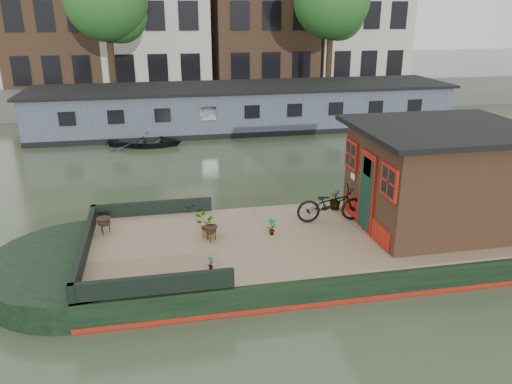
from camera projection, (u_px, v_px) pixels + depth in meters
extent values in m
plane|color=#2C3521|center=(345.00, 255.00, 11.99)|extent=(120.00, 120.00, 0.00)
cube|color=black|center=(346.00, 244.00, 11.89)|extent=(12.00, 4.00, 0.60)
cylinder|color=black|center=(84.00, 268.00, 10.79)|extent=(4.00, 4.00, 0.60)
cube|color=maroon|center=(346.00, 253.00, 11.97)|extent=(12.02, 4.02, 0.10)
cube|color=#826750|center=(347.00, 232.00, 11.78)|extent=(11.80, 3.80, 0.05)
cube|color=black|center=(85.00, 246.00, 10.63)|extent=(0.12, 4.00, 0.35)
cube|color=black|center=(152.00, 208.00, 12.65)|extent=(3.00, 0.12, 0.35)
cube|color=black|center=(153.00, 285.00, 9.12)|extent=(3.00, 0.12, 0.35)
cube|color=black|center=(438.00, 179.00, 11.77)|extent=(3.50, 3.00, 2.30)
cube|color=black|center=(445.00, 129.00, 11.36)|extent=(4.00, 3.50, 0.12)
cube|color=maroon|center=(367.00, 192.00, 11.52)|extent=(0.06, 0.80, 1.90)
cube|color=black|center=(366.00, 194.00, 11.53)|extent=(0.04, 0.64, 1.70)
cube|color=maroon|center=(389.00, 182.00, 10.34)|extent=(0.06, 0.72, 0.72)
cube|color=maroon|center=(352.00, 155.00, 12.28)|extent=(0.06, 0.72, 0.72)
imported|color=black|center=(331.00, 204.00, 12.17)|extent=(1.72, 0.66, 0.89)
imported|color=brown|center=(272.00, 227.00, 11.49)|extent=(0.24, 0.19, 0.41)
imported|color=#AA5931|center=(207.00, 226.00, 11.35)|extent=(0.62, 0.59, 0.55)
imported|color=brown|center=(335.00, 200.00, 12.96)|extent=(0.30, 0.30, 0.51)
imported|color=#9E412E|center=(211.00, 263.00, 9.97)|extent=(0.17, 0.18, 0.29)
cylinder|color=black|center=(106.00, 221.00, 12.05)|extent=(0.19, 0.19, 0.21)
cylinder|color=black|center=(92.00, 288.00, 9.15)|extent=(0.17, 0.17, 0.19)
imported|color=black|center=(146.00, 138.00, 21.59)|extent=(3.66, 3.02, 0.66)
cube|color=#4E5568|center=(244.00, 108.00, 24.54)|extent=(20.00, 4.00, 2.00)
cube|color=black|center=(244.00, 87.00, 24.18)|extent=(20.40, 4.40, 0.12)
cube|color=black|center=(245.00, 126.00, 24.84)|extent=(20.00, 4.05, 0.24)
cube|color=#47443F|center=(226.00, 98.00, 30.72)|extent=(60.00, 6.00, 0.90)
cylinder|color=#332316|center=(112.00, 61.00, 27.31)|extent=(0.36, 0.36, 4.00)
sphere|color=#23551C|center=(119.00, 15.00, 26.87)|extent=(3.00, 3.00, 3.00)
cylinder|color=#332316|center=(329.00, 57.00, 29.59)|extent=(0.36, 0.36, 4.00)
sphere|color=#23551C|center=(332.00, 0.00, 28.49)|extent=(4.40, 4.40, 4.40)
sphere|color=#23551C|center=(339.00, 14.00, 29.15)|extent=(3.00, 3.00, 3.00)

